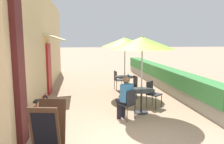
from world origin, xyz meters
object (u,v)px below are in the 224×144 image
at_px(patio_umbrella_near, 142,43).
at_px(patio_table_mid, 125,81).
at_px(seated_patron_near_left, 125,96).
at_px(patio_umbrella_mid, 125,42).
at_px(cafe_chair_near_left, 128,102).
at_px(cafe_chair_mid_left, 118,79).
at_px(bicycle_leaning, 40,111).
at_px(patio_table_near, 141,96).
at_px(cafe_chair_mid_right, 133,85).
at_px(menu_board, 49,128).
at_px(coffee_cup_mid, 128,76).
at_px(cafe_chair_near_right, 152,92).

distance_m(patio_umbrella_near, patio_table_mid, 2.94).
relative_size(seated_patron_near_left, patio_umbrella_mid, 0.52).
relative_size(cafe_chair_near_left, cafe_chair_mid_left, 1.00).
height_order(cafe_chair_mid_left, bicycle_leaning, cafe_chair_mid_left).
bearing_deg(patio_umbrella_mid, cafe_chair_mid_left, 102.77).
height_order(cafe_chair_near_left, bicycle_leaning, cafe_chair_near_left).
xyz_separation_m(patio_table_near, cafe_chair_mid_left, (-0.18, 3.19, -0.03)).
distance_m(patio_table_near, cafe_chair_mid_left, 3.19).
distance_m(patio_umbrella_near, cafe_chair_mid_right, 2.39).
relative_size(patio_table_mid, menu_board, 0.78).
distance_m(seated_patron_near_left, cafe_chair_mid_right, 2.30).
bearing_deg(patio_table_mid, cafe_chair_mid_left, 102.77).
relative_size(patio_umbrella_mid, menu_board, 2.29).
bearing_deg(coffee_cup_mid, patio_umbrella_mid, 165.26).
height_order(cafe_chair_near_right, cafe_chair_mid_right, same).
xyz_separation_m(patio_table_mid, menu_board, (-2.49, -4.54, -0.03)).
relative_size(seated_patron_near_left, cafe_chair_mid_right, 1.44).
height_order(cafe_chair_near_left, patio_umbrella_mid, patio_umbrella_mid).
xyz_separation_m(cafe_chair_near_left, patio_table_mid, (0.52, 2.98, 0.03)).
relative_size(patio_table_mid, bicycle_leaning, 0.47).
relative_size(patio_table_near, cafe_chair_mid_left, 0.94).
bearing_deg(coffee_cup_mid, menu_board, -120.39).
bearing_deg(patio_umbrella_near, cafe_chair_mid_right, 84.97).
bearing_deg(patio_umbrella_mid, bicycle_leaning, -135.65).
distance_m(seated_patron_near_left, coffee_cup_mid, 2.95).
relative_size(cafe_chair_near_right, cafe_chair_mid_left, 1.00).
relative_size(patio_umbrella_near, cafe_chair_mid_left, 2.75).
relative_size(patio_table_near, coffee_cup_mid, 9.05).
distance_m(patio_table_mid, coffee_cup_mid, 0.28).
bearing_deg(patio_umbrella_mid, menu_board, -118.78).
height_order(bicycle_leaning, menu_board, menu_board).
relative_size(seated_patron_near_left, patio_table_mid, 1.53).
height_order(patio_umbrella_mid, bicycle_leaning, patio_umbrella_mid).
height_order(cafe_chair_mid_left, coffee_cup_mid, cafe_chair_mid_left).
bearing_deg(seated_patron_near_left, menu_board, -178.16).
distance_m(patio_table_mid, patio_umbrella_mid, 1.62).
distance_m(patio_table_near, menu_board, 3.26).
height_order(cafe_chair_near_right, patio_table_mid, cafe_chair_near_right).
distance_m(patio_table_near, patio_table_mid, 2.45).
relative_size(cafe_chair_mid_right, coffee_cup_mid, 9.67).
relative_size(coffee_cup_mid, menu_board, 0.09).
distance_m(cafe_chair_mid_left, bicycle_leaning, 4.56).
relative_size(cafe_chair_near_left, coffee_cup_mid, 9.67).
height_order(seated_patron_near_left, menu_board, seated_patron_near_left).
bearing_deg(cafe_chair_mid_right, patio_table_near, 168.05).
relative_size(cafe_chair_mid_left, menu_board, 0.83).
height_order(patio_table_near, cafe_chair_near_left, cafe_chair_near_left).
distance_m(patio_umbrella_mid, cafe_chair_mid_right, 1.81).
xyz_separation_m(patio_umbrella_mid, cafe_chair_mid_left, (-0.17, 0.73, -1.64)).
bearing_deg(cafe_chair_mid_right, cafe_chair_near_right, -169.17).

